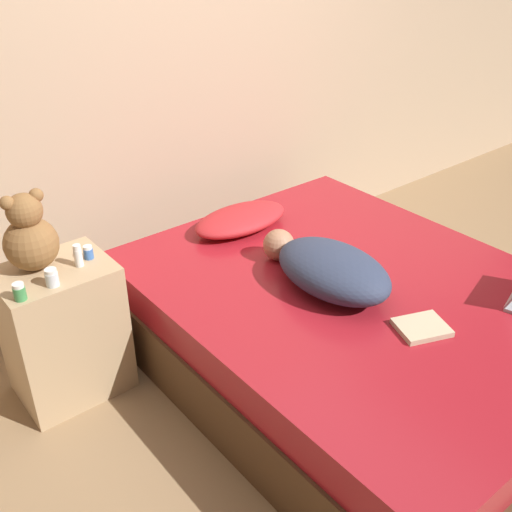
% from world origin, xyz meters
% --- Properties ---
extents(ground_plane, '(12.00, 12.00, 0.00)m').
position_xyz_m(ground_plane, '(0.00, 0.00, 0.00)').
color(ground_plane, '#937551').
extents(wall_back, '(8.00, 0.06, 2.60)m').
position_xyz_m(wall_back, '(0.00, 1.32, 1.30)').
color(wall_back, tan).
rests_on(wall_back, ground_plane).
extents(bed, '(1.63, 2.08, 0.48)m').
position_xyz_m(bed, '(0.00, 0.00, 0.24)').
color(bed, '#4C331E').
rests_on(bed, ground_plane).
extents(nightstand, '(0.48, 0.37, 0.65)m').
position_xyz_m(nightstand, '(-1.12, 0.73, 0.33)').
color(nightstand, tan).
rests_on(nightstand, ground_plane).
extents(pillow, '(0.55, 0.30, 0.11)m').
position_xyz_m(pillow, '(-0.07, 0.78, 0.54)').
color(pillow, red).
rests_on(pillow, bed).
extents(person_lying, '(0.39, 0.73, 0.20)m').
position_xyz_m(person_lying, '(-0.11, 0.08, 0.58)').
color(person_lying, '#2D3851').
rests_on(person_lying, bed).
extents(teddy_bear, '(0.23, 0.23, 0.35)m').
position_xyz_m(teddy_bear, '(-1.16, 0.79, 0.80)').
color(teddy_bear, brown).
rests_on(teddy_bear, nightstand).
extents(bottle_clear, '(0.05, 0.05, 0.08)m').
position_xyz_m(bottle_clear, '(-1.16, 0.61, 0.69)').
color(bottle_clear, silver).
rests_on(bottle_clear, nightstand).
extents(bottle_white, '(0.04, 0.04, 0.10)m').
position_xyz_m(bottle_white, '(-1.01, 0.69, 0.70)').
color(bottle_white, white).
rests_on(bottle_white, nightstand).
extents(bottle_green, '(0.05, 0.05, 0.07)m').
position_xyz_m(bottle_green, '(-1.30, 0.59, 0.69)').
color(bottle_green, '#3D8E4C').
rests_on(bottle_green, nightstand).
extents(bottle_blue, '(0.04, 0.04, 0.06)m').
position_xyz_m(bottle_blue, '(-0.95, 0.72, 0.68)').
color(bottle_blue, '#3866B2').
rests_on(bottle_blue, nightstand).
extents(book, '(0.25, 0.23, 0.02)m').
position_xyz_m(book, '(-0.05, -0.39, 0.50)').
color(book, '#C6B793').
rests_on(book, bed).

